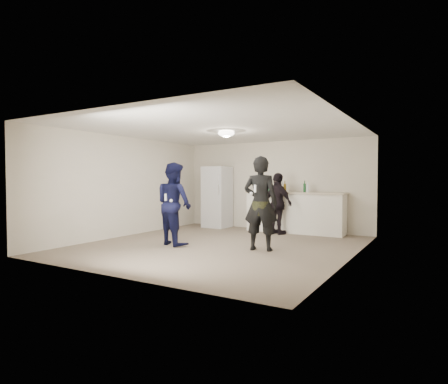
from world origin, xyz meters
The scene contains 21 objects.
floor centered at (0.00, 0.00, 0.00)m, with size 6.00×6.00×0.00m, color #6B5B4C.
ceiling centered at (0.00, 0.00, 2.50)m, with size 6.00×6.00×0.00m, color silver.
wall_back centered at (0.00, 3.00, 1.25)m, with size 6.00×6.00×0.00m, color beige.
wall_front centered at (0.00, -3.00, 1.25)m, with size 6.00×6.00×0.00m, color beige.
wall_left centered at (-2.75, 0.00, 1.25)m, with size 6.00×6.00×0.00m, color beige.
wall_right centered at (2.75, 0.00, 1.25)m, with size 6.00×6.00×0.00m, color beige.
counter centered at (0.75, 2.67, 0.53)m, with size 2.60×0.56×1.05m, color white.
counter_top centered at (0.75, 2.67, 1.07)m, with size 2.68×0.64×0.04m, color #B7A38E.
fridge centered at (-1.65, 2.60, 0.90)m, with size 0.70×0.70×1.80m, color silver.
fridge_handle centered at (-1.37, 2.23, 1.30)m, with size 0.02×0.02×0.60m, color silver.
ceiling_dome centered at (0.00, 0.30, 2.45)m, with size 0.36×0.36×0.16m, color white.
shaker centered at (-0.16, 2.73, 1.18)m, with size 0.08×0.08×0.17m, color silver.
man centered at (-0.90, -0.42, 0.90)m, with size 0.87×0.68×1.79m, color #0F1140.
woman centered at (1.00, -0.05, 0.95)m, with size 0.69×0.45×1.89m, color black.
camo_shorts centered at (1.00, -0.05, 0.85)m, with size 0.34×0.34×0.28m, color #2F3417.
spectator centered at (0.46, 2.18, 0.80)m, with size 0.94×0.39×1.60m, color black.
remote_man centered at (-0.90, -0.70, 1.05)m, with size 0.04×0.04×0.15m, color white.
nunchuk_man centered at (-0.78, -0.67, 0.98)m, with size 0.07×0.07×0.07m, color silver.
remote_woman centered at (1.00, -0.30, 1.25)m, with size 0.04×0.04×0.15m, color white.
nunchuk_woman centered at (0.90, -0.27, 1.15)m, with size 0.07×0.07×0.07m, color silver.
bottle_cluster centered at (0.54, 2.66, 1.20)m, with size 1.16×0.17×0.28m.
Camera 1 is at (4.16, -6.87, 1.44)m, focal length 30.00 mm.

